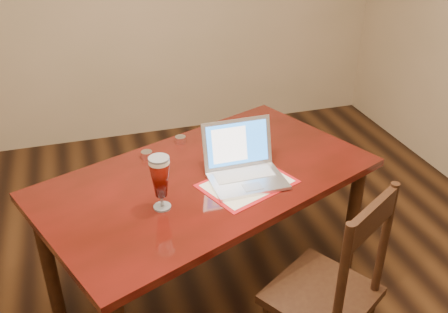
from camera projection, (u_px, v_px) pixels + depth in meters
name	position (u px, v px, depth m)	size (l,w,h in m)	color
dining_table	(208.00, 190.00, 2.55)	(1.89, 1.50, 1.04)	#500E0A
dining_chair	(329.00, 293.00, 2.21)	(0.59, 0.58, 1.03)	black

